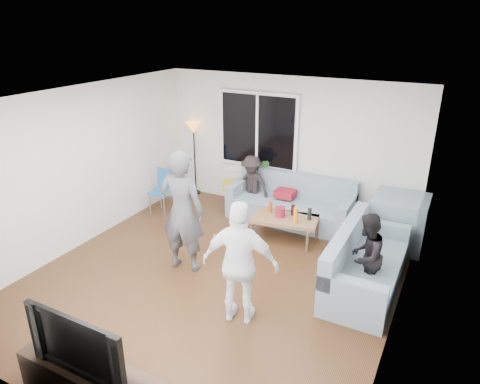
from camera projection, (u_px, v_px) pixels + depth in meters
The scene contains 30 objects.
floor at pixel (215, 277), 6.42m from camera, with size 5.00×5.50×0.04m, color #56351C.
ceiling at pixel (211, 98), 5.43m from camera, with size 5.00×5.50×0.04m, color white.
wall_back at pixel (288, 146), 8.20m from camera, with size 5.00×0.04×2.60m, color silver.
wall_front at pixel (45, 306), 3.65m from camera, with size 5.00×0.04×2.60m, color silver.
wall_left at pixel (80, 168), 7.01m from camera, with size 0.04×5.50×2.60m, color silver.
wall_right at pixel (407, 235), 4.84m from camera, with size 0.04×5.50×2.60m, color silver.
window_frame at pixel (258, 130), 8.30m from camera, with size 1.62×0.06×1.47m, color white.
window_glass at pixel (257, 131), 8.27m from camera, with size 1.50×0.02×1.35m, color black.
window_mullion at pixel (257, 131), 8.26m from camera, with size 0.05×0.03×1.35m, color white.
radiator at pixel (256, 191), 8.73m from camera, with size 1.30×0.12×0.62m, color silver.
potted_plant at pixel (264, 169), 8.44m from camera, with size 0.21×0.17×0.38m, color #2D5C24.
vase at pixel (252, 172), 8.60m from camera, with size 0.17×0.17×0.18m, color white.
sofa_back_section at pixel (290, 200), 8.00m from camera, with size 2.30×0.85×0.85m, color gray, non-canonical shape.
sofa_right_section at pixel (368, 260), 6.02m from camera, with size 0.85×2.00×0.85m, color gray, non-canonical shape.
sofa_corner at pixel (399, 221), 7.17m from camera, with size 0.85×0.85×0.85m, color gray.
cushion_yellow at pixel (233, 185), 8.47m from camera, with size 0.38×0.32×0.14m, color gold.
cushion_red at pixel (285, 193), 8.07m from camera, with size 0.36×0.30×0.13m, color maroon.
coffee_table at pixel (285, 228), 7.44m from camera, with size 1.10×0.60×0.40m, color #956F48.
pitcher at pixel (280, 212), 7.36m from camera, with size 0.17×0.17×0.17m, color maroon.
side_chair at pixel (162, 193), 8.33m from camera, with size 0.40×0.40×0.86m, color #245D9C, non-canonical shape.
floor_lamp at pixel (195, 159), 9.17m from camera, with size 0.32×0.32×1.56m, color orange, non-canonical shape.
player_left at pixel (182, 212), 6.31m from camera, with size 0.68×0.45×1.86m, color #434347.
player_right at pixel (240, 264), 5.21m from camera, with size 0.94×0.39×1.61m, color white.
spectator_right at pixel (366, 256), 5.77m from camera, with size 0.59×0.46×1.21m, color black.
spectator_back at pixel (252, 185), 8.32m from camera, with size 0.74×0.43×1.15m, color black.
television at pixel (85, 340), 4.03m from camera, with size 1.15×0.15×0.66m, color black.
bottle_c at pixel (293, 210), 7.41m from camera, with size 0.07×0.07×0.19m, color black.
bottle_e at pixel (310, 214), 7.24m from camera, with size 0.07×0.07×0.21m, color black.
bottle_a at pixel (270, 207), 7.52m from camera, with size 0.07×0.07×0.19m, color #C4400B.
bottle_d at pixel (296, 215), 7.12m from camera, with size 0.07×0.07×0.27m, color orange.
Camera 1 is at (2.86, -4.68, 3.56)m, focal length 32.41 mm.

